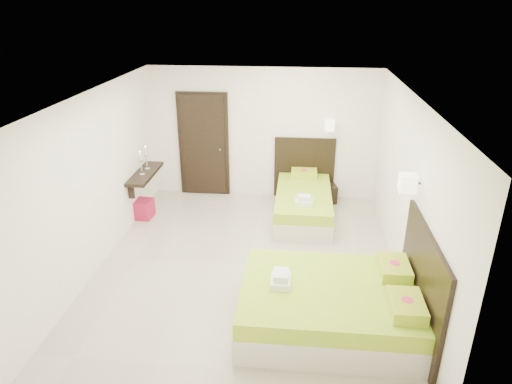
# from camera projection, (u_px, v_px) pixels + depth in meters

# --- Properties ---
(floor) EXTENTS (5.50, 5.50, 0.00)m
(floor) POSITION_uv_depth(u_px,v_px,m) (248.00, 265.00, 7.02)
(floor) COLOR #BDB19C
(floor) RESTS_ON ground
(bed_single) EXTENTS (1.20, 2.01, 1.65)m
(bed_single) POSITION_uv_depth(u_px,v_px,m) (303.00, 201.00, 8.50)
(bed_single) COLOR beige
(bed_single) RESTS_ON ground
(bed_double) EXTENTS (2.18, 1.85, 1.80)m
(bed_double) POSITION_uv_depth(u_px,v_px,m) (336.00, 304.00, 5.61)
(bed_double) COLOR beige
(bed_double) RESTS_ON ground
(nightstand) EXTENTS (0.46, 0.43, 0.35)m
(nightstand) POSITION_uv_depth(u_px,v_px,m) (326.00, 193.00, 9.14)
(nightstand) COLOR black
(nightstand) RESTS_ON ground
(ottoman) EXTENTS (0.37, 0.37, 0.34)m
(ottoman) POSITION_uv_depth(u_px,v_px,m) (143.00, 209.00, 8.48)
(ottoman) COLOR maroon
(ottoman) RESTS_ON ground
(door) EXTENTS (1.02, 0.15, 2.14)m
(door) POSITION_uv_depth(u_px,v_px,m) (204.00, 145.00, 9.18)
(door) COLOR black
(door) RESTS_ON ground
(console_shelf) EXTENTS (0.35, 1.20, 0.78)m
(console_shelf) POSITION_uv_depth(u_px,v_px,m) (145.00, 174.00, 8.35)
(console_shelf) COLOR black
(console_shelf) RESTS_ON ground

